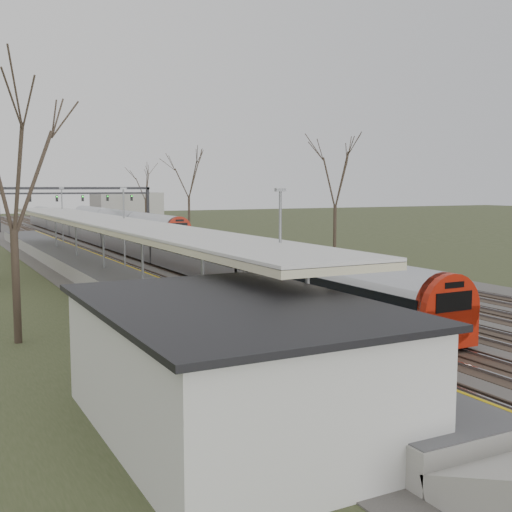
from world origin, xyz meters
The scene contains 10 objects.
track_bed centered at (0.26, 55.00, 0.06)m, with size 24.00×160.00×0.22m.
platform centered at (-9.05, 37.50, 0.50)m, with size 3.50×69.00×1.00m, color #9E9B93.
canopy centered at (-9.05, 32.99, 3.93)m, with size 4.10×50.00×3.11m.
station_building centered at (-12.50, 8.00, 1.60)m, with size 6.00×9.00×3.20m, color silver.
signal_gantry centered at (0.29, 84.99, 4.91)m, with size 21.00×0.59×6.08m.
tree_west_near centered at (-16.00, 20.00, 7.29)m, with size 5.00×5.00×10.30m.
tree_east_far centered at (14.00, 42.00, 7.29)m, with size 5.00×5.00×10.30m.
train_near centered at (-2.50, 55.57, 1.48)m, with size 2.62×90.21×3.05m.
train_far centered at (4.50, 78.62, 1.48)m, with size 2.62×45.21×3.05m.
passenger centered at (-8.31, 16.71, 1.78)m, with size 0.57×0.37×1.56m, color #2D4958.
Camera 1 is at (-19.12, -5.96, 6.11)m, focal length 45.00 mm.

